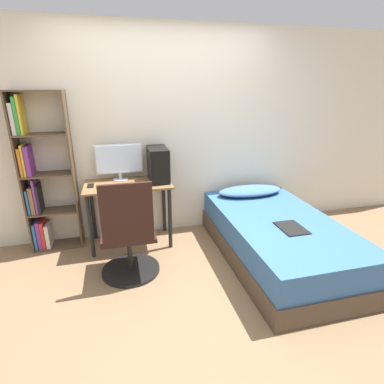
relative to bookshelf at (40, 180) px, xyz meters
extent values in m
plane|color=#846647|center=(1.44, -1.28, -0.83)|extent=(14.00, 14.00, 0.00)
cube|color=silver|center=(1.44, 0.15, 0.42)|extent=(8.00, 0.05, 2.50)
cube|color=brown|center=(0.95, -0.14, -0.08)|extent=(0.98, 0.55, 0.02)
cylinder|color=black|center=(0.51, -0.37, -0.46)|extent=(0.04, 0.04, 0.74)
cylinder|color=black|center=(1.39, -0.37, -0.46)|extent=(0.04, 0.04, 0.74)
cylinder|color=black|center=(0.51, 0.08, -0.46)|extent=(0.04, 0.04, 0.74)
cylinder|color=black|center=(1.39, 0.08, -0.46)|extent=(0.04, 0.04, 0.74)
cube|color=brown|center=(-0.17, 0.00, 0.06)|extent=(0.02, 0.26, 1.78)
cube|color=brown|center=(0.36, 0.00, 0.06)|extent=(0.02, 0.26, 1.78)
cube|color=brown|center=(0.10, 0.00, -0.82)|extent=(0.52, 0.26, 0.02)
cube|color=brown|center=(0.10, 0.00, -0.38)|extent=(0.52, 0.26, 0.02)
cube|color=brown|center=(0.10, 0.00, 0.06)|extent=(0.52, 0.26, 0.02)
cube|color=brown|center=(0.10, 0.00, 0.50)|extent=(0.52, 0.26, 0.02)
cube|color=brown|center=(0.10, 0.00, 0.94)|extent=(0.52, 0.26, 0.02)
cube|color=#2870B7|center=(-0.14, 0.00, -0.66)|extent=(0.03, 0.22, 0.31)
cube|color=#7A338E|center=(-0.09, 0.00, -0.65)|extent=(0.04, 0.22, 0.34)
cube|color=red|center=(-0.05, 0.00, -0.65)|extent=(0.04, 0.22, 0.33)
cube|color=beige|center=(-0.01, 0.00, -0.67)|extent=(0.04, 0.22, 0.28)
cube|color=#2870B7|center=(-0.14, 0.00, -0.23)|extent=(0.02, 0.22, 0.28)
cube|color=brown|center=(-0.10, 0.00, -0.22)|extent=(0.04, 0.22, 0.31)
cube|color=#7A338E|center=(-0.06, 0.00, -0.17)|extent=(0.02, 0.22, 0.40)
cube|color=black|center=(-0.03, 0.00, -0.21)|extent=(0.02, 0.22, 0.33)
cube|color=orange|center=(-0.14, 0.00, 0.22)|extent=(0.03, 0.22, 0.30)
cube|color=gold|center=(-0.11, 0.00, 0.24)|extent=(0.02, 0.22, 0.34)
cube|color=#7A338E|center=(-0.07, 0.00, 0.23)|extent=(0.04, 0.22, 0.32)
cube|color=beige|center=(-0.13, 0.00, 0.67)|extent=(0.04, 0.22, 0.32)
cube|color=green|center=(-0.09, 0.00, 0.70)|extent=(0.03, 0.22, 0.38)
cube|color=gold|center=(-0.06, 0.00, 0.71)|extent=(0.02, 0.22, 0.40)
cylinder|color=black|center=(0.90, -0.75, -0.82)|extent=(0.59, 0.59, 0.03)
cylinder|color=black|center=(0.90, -0.75, -0.60)|extent=(0.05, 0.05, 0.40)
cube|color=black|center=(0.90, -0.75, -0.38)|extent=(0.51, 0.51, 0.04)
cube|color=black|center=(0.90, -0.99, -0.08)|extent=(0.46, 0.04, 0.56)
cube|color=#4C3D2D|center=(2.49, -0.88, -0.72)|extent=(1.12, 2.02, 0.22)
cube|color=#38669E|center=(2.49, -0.88, -0.48)|extent=(1.09, 1.98, 0.27)
ellipsoid|color=teal|center=(2.49, -0.13, -0.30)|extent=(0.85, 0.36, 0.11)
cube|color=black|center=(2.48, -1.13, -0.34)|extent=(0.24, 0.32, 0.01)
cylinder|color=#B7B7BC|center=(0.87, 0.03, -0.07)|extent=(0.18, 0.18, 0.01)
cylinder|color=#B7B7BC|center=(0.87, 0.03, -0.02)|extent=(0.04, 0.04, 0.08)
cube|color=#B7B7BC|center=(0.87, 0.03, 0.18)|extent=(0.54, 0.01, 0.34)
cube|color=silver|center=(0.87, 0.02, 0.18)|extent=(0.51, 0.01, 0.32)
cube|color=silver|center=(0.85, -0.25, -0.06)|extent=(0.37, 0.14, 0.02)
cube|color=black|center=(1.31, -0.10, 0.12)|extent=(0.22, 0.42, 0.39)
ellipsoid|color=black|center=(1.08, -0.25, -0.06)|extent=(0.06, 0.09, 0.02)
cube|color=black|center=(0.54, -0.14, -0.07)|extent=(0.07, 0.14, 0.01)
camera|label=1|loc=(0.87, -3.49, 0.99)|focal=28.00mm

